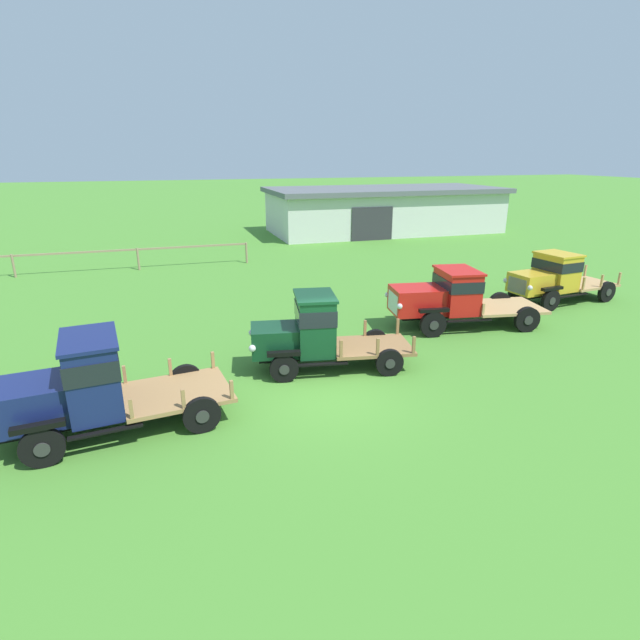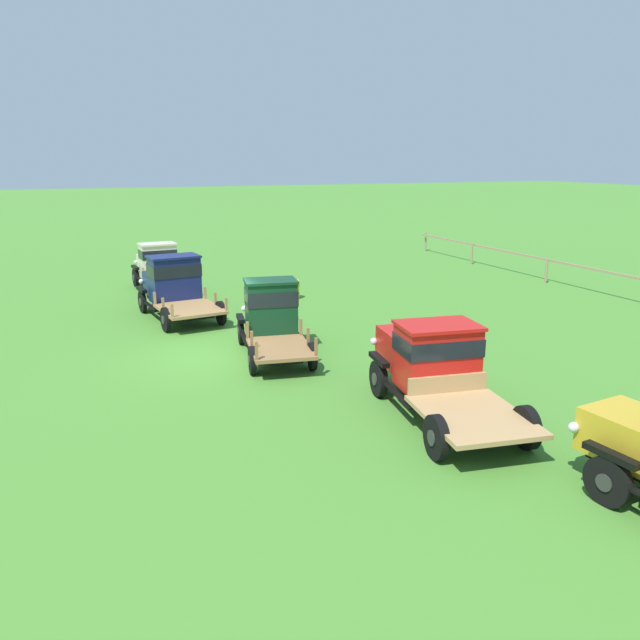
{
  "view_description": "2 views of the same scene",
  "coord_description": "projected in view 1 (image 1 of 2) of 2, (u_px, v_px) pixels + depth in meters",
  "views": [
    {
      "loc": [
        -3.83,
        -11.34,
        6.06
      ],
      "look_at": [
        0.76,
        3.1,
        1.0
      ],
      "focal_mm": 28.0,
      "sensor_mm": 36.0,
      "label": 1
    },
    {
      "loc": [
        17.91,
        -4.01,
        5.81
      ],
      "look_at": [
        0.76,
        3.1,
        1.0
      ],
      "focal_mm": 35.0,
      "sensor_mm": 36.0,
      "label": 2
    }
  ],
  "objects": [
    {
      "name": "oil_drum_beside_row",
      "position": [
        79.0,
        343.0,
        15.66
      ],
      "size": [
        0.63,
        0.63,
        0.8
      ],
      "color": "gold",
      "rests_on": "ground"
    },
    {
      "name": "vintage_truck_far_side",
      "position": [
        450.0,
        297.0,
        18.1
      ],
      "size": [
        5.88,
        2.84,
        2.14
      ],
      "color": "black",
      "rests_on": "ground"
    },
    {
      "name": "ground_plane",
      "position": [
        328.0,
        393.0,
        13.27
      ],
      "size": [
        240.0,
        240.0,
        0.0
      ],
      "primitive_type": "plane",
      "color": "#47842D"
    },
    {
      "name": "farm_shed",
      "position": [
        384.0,
        209.0,
        40.52
      ],
      "size": [
        18.6,
        8.49,
        3.5
      ],
      "color": "silver",
      "rests_on": "ground"
    },
    {
      "name": "vintage_truck_back_of_row",
      "position": [
        553.0,
        277.0,
        21.05
      ],
      "size": [
        5.32,
        2.42,
        2.13
      ],
      "color": "black",
      "rests_on": "ground"
    },
    {
      "name": "vintage_truck_midrow_center",
      "position": [
        312.0,
        332.0,
        14.51
      ],
      "size": [
        4.96,
        2.5,
        2.26
      ],
      "color": "black",
      "rests_on": "ground"
    },
    {
      "name": "paddock_fence",
      "position": [
        81.0,
        255.0,
        26.55
      ],
      "size": [
        17.77,
        0.61,
        1.2
      ],
      "color": "#997F60",
      "rests_on": "ground"
    },
    {
      "name": "vintage_truck_second_in_line",
      "position": [
        86.0,
        386.0,
        11.03
      ],
      "size": [
        5.36,
        2.65,
        2.31
      ],
      "color": "black",
      "rests_on": "ground"
    }
  ]
}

